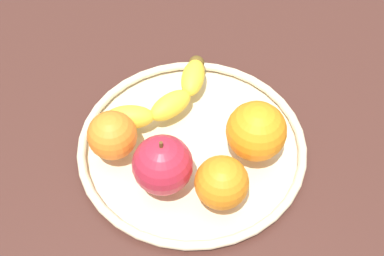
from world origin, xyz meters
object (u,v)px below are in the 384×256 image
object	(u,v)px
fruit_bowl	(192,145)
orange_front_right	(256,131)
orange_front_left	(112,135)
banana	(167,98)
orange_center	(222,183)
apple	(163,165)

from	to	relation	value
fruit_bowl	orange_front_right	xyz separation A→B (cm)	(6.47, -5.30, 4.84)
orange_front_left	banana	bearing A→B (deg)	18.77
banana	orange_center	distance (cm)	16.83
fruit_bowl	orange_front_right	distance (cm)	9.66
orange_front_left	orange_center	bearing A→B (deg)	-58.14
banana	orange_front_right	size ratio (longest dim) A/B	2.35
fruit_bowl	orange_center	distance (cm)	10.28
apple	orange_front_left	distance (cm)	8.37
orange_front_right	orange_center	world-z (taller)	orange_front_right
fruit_bowl	orange_front_right	size ratio (longest dim) A/B	3.96
fruit_bowl	orange_front_right	world-z (taller)	orange_front_right
orange_front_right	orange_front_left	world-z (taller)	orange_front_right
apple	orange_center	world-z (taller)	apple
fruit_bowl	orange_front_left	bearing A→B (deg)	157.15
fruit_bowl	apple	world-z (taller)	apple
fruit_bowl	apple	distance (cm)	8.70
banana	orange_front_left	bearing A→B (deg)	-171.27
apple	orange_center	distance (cm)	7.56
fruit_bowl	apple	bearing A→B (deg)	-150.09
apple	fruit_bowl	bearing A→B (deg)	29.91
orange_center	banana	bearing A→B (deg)	84.61
orange_center	orange_front_right	bearing A→B (deg)	27.05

